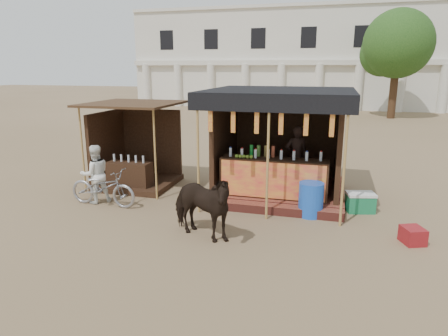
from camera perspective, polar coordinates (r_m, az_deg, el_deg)
The scene contains 11 objects.
ground at distance 7.94m, azimuth -3.12°, elevation -10.47°, with size 120.00×120.00×0.00m, color #846B4C.
main_stall at distance 10.53m, azimuth 7.93°, elevation 1.49°, with size 3.60×3.61×2.78m.
secondary_stall at distance 11.74m, azimuth -12.90°, elevation 1.71°, with size 2.40×2.40×2.38m.
cow at distance 7.85m, azimuth -3.40°, elevation -5.42°, with size 0.73×1.61×1.36m, color black.
motorbike at distance 10.20m, azimuth -16.93°, elevation -2.66°, with size 0.62×1.77×0.93m, color #9A9BA2.
bystander at distance 10.41m, azimuth -17.90°, elevation -0.85°, with size 0.72×0.56×1.47m, color white.
blue_barrel at distance 9.31m, azimuth 12.30°, elevation -4.42°, with size 0.56×0.56×0.79m, color blue.
red_crate at distance 8.62m, azimuth 25.36°, elevation -8.70°, with size 0.37×0.43×0.32m, color maroon.
cooler at distance 9.95m, azimuth 18.89°, elevation -4.64°, with size 0.73×0.58×0.46m.
background_building at distance 37.04m, azimuth 9.03°, elevation 15.03°, with size 26.00×7.45×8.18m.
tree at distance 29.22m, azimuth 23.16°, elevation 15.66°, with size 4.50×4.40×7.00m.
Camera 1 is at (2.33, -6.84, 3.31)m, focal length 32.00 mm.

